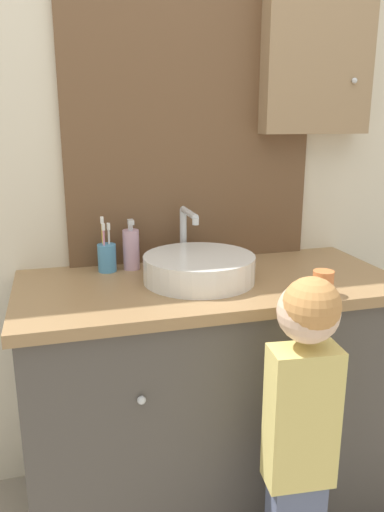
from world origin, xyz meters
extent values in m
cube|color=beige|center=(0.00, 0.63, 1.25)|extent=(3.20, 0.06, 2.50)
cube|color=brown|center=(0.01, 0.59, 1.29)|extent=(0.89, 0.02, 1.13)
cube|color=#B2C1CC|center=(0.01, 0.58, 1.29)|extent=(0.83, 0.01, 1.07)
cube|color=#997A56|center=(0.46, 0.55, 1.65)|extent=(0.41, 0.10, 0.73)
sphere|color=silver|center=(0.58, 0.49, 1.47)|extent=(0.02, 0.02, 0.02)
cube|color=#4C4742|center=(0.00, 0.32, 0.40)|extent=(1.19, 0.52, 0.80)
cube|color=#99754C|center=(0.00, 0.32, 0.81)|extent=(1.23, 0.56, 0.03)
sphere|color=silver|center=(-0.28, 0.05, 0.60)|extent=(0.02, 0.02, 0.02)
sphere|color=silver|center=(0.28, 0.05, 0.60)|extent=(0.02, 0.02, 0.02)
cylinder|color=white|center=(-0.04, 0.32, 0.87)|extent=(0.36, 0.36, 0.09)
cylinder|color=silver|center=(-0.04, 0.32, 0.91)|extent=(0.29, 0.29, 0.01)
cylinder|color=silver|center=(-0.04, 0.52, 0.93)|extent=(0.02, 0.02, 0.20)
cylinder|color=silver|center=(-0.04, 0.44, 1.03)|extent=(0.02, 0.16, 0.02)
cylinder|color=silver|center=(-0.04, 0.36, 1.02)|extent=(0.02, 0.02, 0.02)
sphere|color=white|center=(0.06, 0.52, 0.86)|extent=(0.05, 0.05, 0.05)
cylinder|color=#4C93C6|center=(-0.31, 0.51, 0.88)|extent=(0.06, 0.06, 0.10)
cylinder|color=white|center=(-0.30, 0.51, 0.92)|extent=(0.01, 0.01, 0.15)
cube|color=white|center=(-0.30, 0.51, 0.99)|extent=(0.01, 0.02, 0.02)
cylinder|color=#E5CC4C|center=(-0.32, 0.52, 0.93)|extent=(0.01, 0.01, 0.17)
cube|color=white|center=(-0.32, 0.52, 1.01)|extent=(0.01, 0.02, 0.02)
cylinder|color=pink|center=(-0.32, 0.49, 0.92)|extent=(0.01, 0.01, 0.16)
cube|color=white|center=(-0.32, 0.49, 0.99)|extent=(0.01, 0.02, 0.02)
cylinder|color=#CCA3BC|center=(-0.22, 0.51, 0.90)|extent=(0.06, 0.06, 0.14)
cylinder|color=silver|center=(-0.22, 0.51, 0.98)|extent=(0.02, 0.02, 0.02)
cube|color=silver|center=(-0.22, 0.50, 1.00)|extent=(0.02, 0.03, 0.02)
cube|color=#E0CC70|center=(0.12, -0.11, 0.57)|extent=(0.19, 0.12, 0.40)
sphere|color=beige|center=(0.12, -0.11, 0.87)|extent=(0.16, 0.16, 0.16)
sphere|color=tan|center=(0.12, -0.12, 0.89)|extent=(0.15, 0.15, 0.15)
cylinder|color=#E0CC70|center=(0.21, 0.08, 0.70)|extent=(0.07, 0.30, 0.04)
cylinder|color=#E5CC4C|center=(0.22, 0.23, 0.74)|extent=(0.01, 0.05, 0.12)
cylinder|color=orange|center=(0.28, 0.09, 0.87)|extent=(0.06, 0.06, 0.08)
camera|label=1|loc=(-0.46, -1.15, 1.34)|focal=35.00mm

